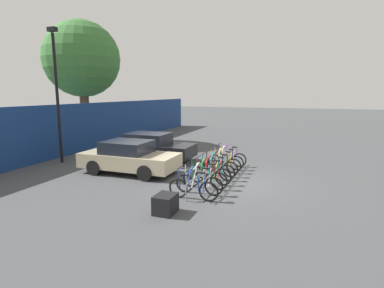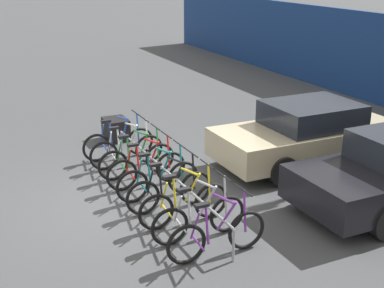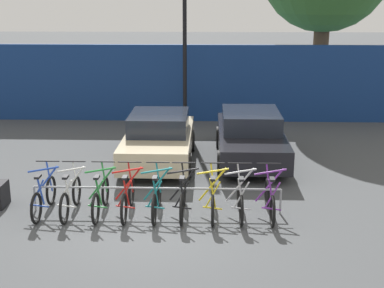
{
  "view_description": "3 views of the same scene",
  "coord_description": "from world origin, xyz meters",
  "views": [
    {
      "loc": [
        -11.08,
        -2.71,
        3.44
      ],
      "look_at": [
        0.96,
        1.8,
        1.23
      ],
      "focal_mm": 28.0,
      "sensor_mm": 36.0,
      "label": 1
    },
    {
      "loc": [
        8.91,
        -2.99,
        4.39
      ],
      "look_at": [
        0.43,
        1.08,
        1.13
      ],
      "focal_mm": 50.0,
      "sensor_mm": 36.0,
      "label": 2
    },
    {
      "loc": [
        1.2,
        -10.08,
        4.54
      ],
      "look_at": [
        0.79,
        1.9,
        1.2
      ],
      "focal_mm": 50.0,
      "sensor_mm": 36.0,
      "label": 3
    }
  ],
  "objects": [
    {
      "name": "ground_plane",
      "position": [
        0.0,
        0.0,
        0.0
      ],
      "size": [
        120.0,
        120.0,
        0.0
      ],
      "primitive_type": "plane",
      "color": "#424447"
    },
    {
      "name": "bike_rack",
      "position": [
        0.07,
        0.68,
        0.5
      ],
      "size": [
        5.37,
        0.04,
        0.57
      ],
      "color": "gray",
      "rests_on": "ground"
    },
    {
      "name": "bicycle_blue",
      "position": [
        -2.35,
        0.53,
        0.38
      ],
      "size": [
        0.68,
        1.71,
        1.05
      ],
      "rotation": [
        0.0,
        0.0,
        0.01
      ],
      "color": "black",
      "rests_on": "ground"
    },
    {
      "name": "bicycle_white",
      "position": [
        -1.77,
        0.53,
        0.38
      ],
      "size": [
        0.68,
        1.71,
        1.05
      ],
      "rotation": [
        0.0,
        0.0,
        0.01
      ],
      "color": "black",
      "rests_on": "ground"
    },
    {
      "name": "bicycle_green",
      "position": [
        -1.12,
        0.53,
        0.38
      ],
      "size": [
        0.68,
        1.71,
        1.05
      ],
      "rotation": [
        0.0,
        0.0,
        0.01
      ],
      "color": "black",
      "rests_on": "ground"
    },
    {
      "name": "bicycle_red",
      "position": [
        -0.54,
        0.53,
        0.38
      ],
      "size": [
        0.68,
        1.71,
        1.05
      ],
      "rotation": [
        0.0,
        0.0,
        0.04
      ],
      "color": "black",
      "rests_on": "ground"
    },
    {
      "name": "bicycle_teal",
      "position": [
        0.08,
        0.53,
        0.38
      ],
      "size": [
        0.68,
        1.71,
        1.05
      ],
      "rotation": [
        0.0,
        0.0,
        -0.06
      ],
      "color": "black",
      "rests_on": "ground"
    },
    {
      "name": "bicycle_black",
      "position": [
        0.64,
        0.53,
        0.38
      ],
      "size": [
        0.68,
        1.71,
        1.05
      ],
      "rotation": [
        0.0,
        0.0,
        0.03
      ],
      "color": "black",
      "rests_on": "ground"
    },
    {
      "name": "bicycle_yellow",
      "position": [
        1.27,
        0.53,
        0.38
      ],
      "size": [
        0.68,
        1.71,
        1.05
      ],
      "rotation": [
        0.0,
        0.0,
        0.02
      ],
      "color": "black",
      "rests_on": "ground"
    },
    {
      "name": "bicycle_silver",
      "position": [
        1.85,
        0.53,
        0.38
      ],
      "size": [
        0.68,
        1.71,
        1.05
      ],
      "rotation": [
        0.0,
        0.0,
        0.02
      ],
      "color": "black",
      "rests_on": "ground"
    },
    {
      "name": "bicycle_purple",
      "position": [
        2.48,
        0.53,
        0.38
      ],
      "size": [
        0.68,
        1.71,
        1.05
      ],
      "rotation": [
        0.0,
        0.0,
        0.06
      ],
      "color": "black",
      "rests_on": "ground"
    },
    {
      "name": "car_beige",
      "position": [
        -0.22,
        4.26,
        0.69
      ],
      "size": [
        1.91,
        4.2,
        1.4
      ],
      "color": "#C1B28E",
      "rests_on": "ground"
    },
    {
      "name": "cargo_crate",
      "position": [
        -3.67,
        0.88,
        0.28
      ],
      "size": [
        0.7,
        0.56,
        0.55
      ],
      "primitive_type": "cube",
      "color": "black",
      "rests_on": "ground"
    }
  ]
}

